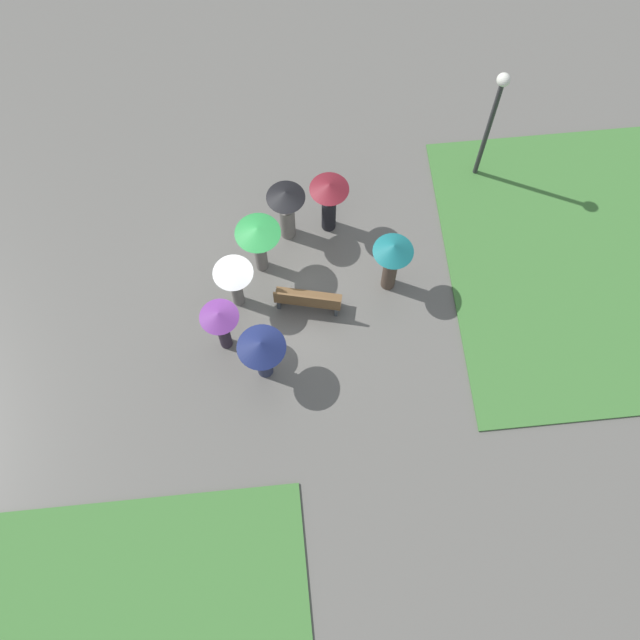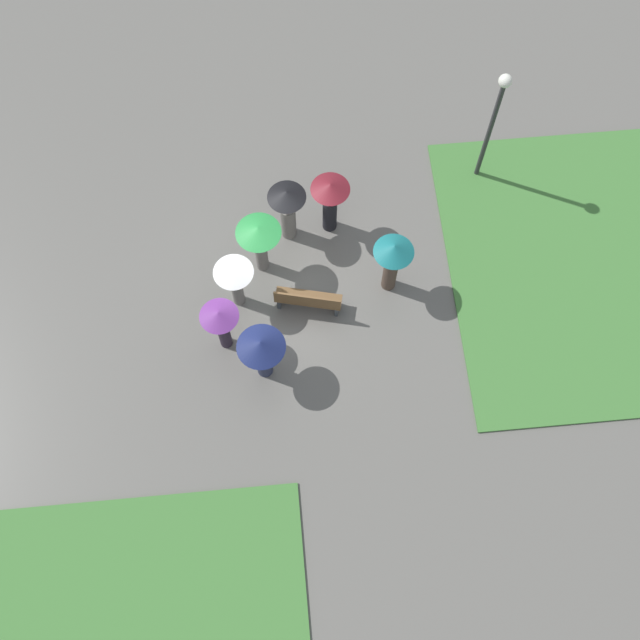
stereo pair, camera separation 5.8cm
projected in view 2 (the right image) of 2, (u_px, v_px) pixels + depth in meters
The scene contains 11 objects.
ground_plane at pixel (277, 280), 20.14m from camera, with size 90.00×90.00×0.00m, color #66635E.
lawn_patch_near at pixel (581, 267), 20.25m from camera, with size 6.63×8.04×0.06m.
park_bench at pixel (308, 300), 19.40m from camera, with size 1.68×0.79×0.90m.
lamp_post at pixel (495, 114), 19.08m from camera, with size 0.32×0.32×3.87m.
crowd_person_navy at pixel (262, 350), 17.97m from camera, with size 1.11×1.11×1.79m.
crowd_person_maroon at pixel (330, 199), 19.60m from camera, with size 0.96×0.96×1.94m.
crowd_person_green at pixel (259, 238), 18.99m from camera, with size 1.09×1.09×1.91m.
crowd_person_purple at pixel (221, 322), 18.28m from camera, with size 0.91×0.91×1.81m.
crowd_person_teal at pixel (393, 258), 18.80m from camera, with size 0.96×0.96×2.00m.
crowd_person_black at pixel (287, 207), 19.50m from camera, with size 0.94×0.94×1.97m.
crowd_person_white at pixel (234, 276), 18.70m from camera, with size 0.95×0.95×1.77m.
Camera 2 is at (-0.25, 9.00, 18.07)m, focal length 45.00 mm.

